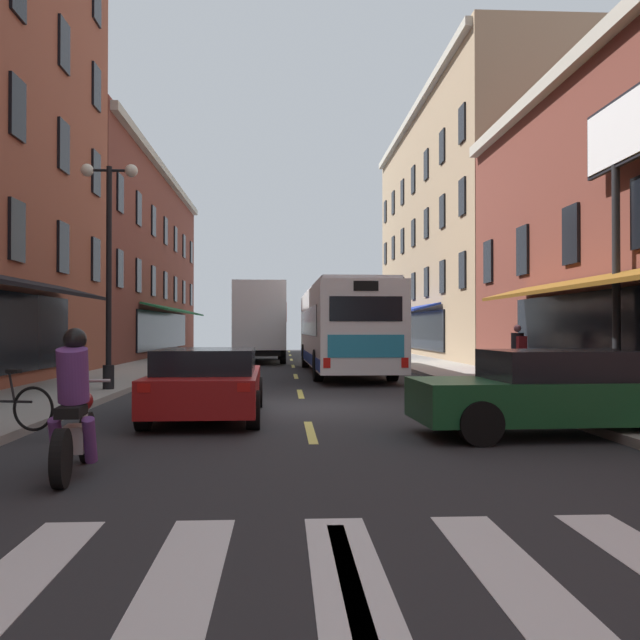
# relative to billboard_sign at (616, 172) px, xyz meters

# --- Properties ---
(ground_plane) EXTENTS (34.80, 80.00, 0.10)m
(ground_plane) POSITION_rel_billboard_sign_xyz_m (-7.05, -0.62, -5.23)
(ground_plane) COLOR #28282B
(lane_centre_dashes) EXTENTS (0.14, 73.90, 0.01)m
(lane_centre_dashes) POSITION_rel_billboard_sign_xyz_m (-7.05, -0.87, -5.18)
(lane_centre_dashes) COLOR #DBCC4C
(lane_centre_dashes) RESTS_ON ground
(crosswalk_near) EXTENTS (7.10, 2.80, 0.01)m
(crosswalk_near) POSITION_rel_billboard_sign_xyz_m (-7.05, -10.62, -5.18)
(crosswalk_near) COLOR silver
(crosswalk_near) RESTS_ON ground
(sidewalk_left) EXTENTS (3.00, 80.00, 0.14)m
(sidewalk_left) POSITION_rel_billboard_sign_xyz_m (-12.95, -0.62, -5.11)
(sidewalk_left) COLOR gray
(sidewalk_left) RESTS_ON ground
(sidewalk_right) EXTENTS (3.00, 80.00, 0.14)m
(sidewalk_right) POSITION_rel_billboard_sign_xyz_m (-1.15, -0.62, -5.11)
(sidewalk_right) COLOR gray
(sidewalk_right) RESTS_ON ground
(billboard_sign) EXTENTS (0.40, 2.69, 6.67)m
(billboard_sign) POSITION_rel_billboard_sign_xyz_m (0.00, 0.00, 0.00)
(billboard_sign) COLOR black
(billboard_sign) RESTS_ON sidewalk_right
(transit_bus) EXTENTS (2.80, 12.40, 3.21)m
(transit_bus) POSITION_rel_billboard_sign_xyz_m (-5.29, 10.26, -3.49)
(transit_bus) COLOR white
(transit_bus) RESTS_ON ground
(box_truck) EXTENTS (2.65, 8.19, 3.82)m
(box_truck) POSITION_rel_billboard_sign_xyz_m (-8.65, 19.29, -3.18)
(box_truck) COLOR white
(box_truck) RESTS_ON ground
(sedan_near) EXTENTS (2.06, 4.62, 1.28)m
(sedan_near) POSITION_rel_billboard_sign_xyz_m (-8.89, -2.29, -4.51)
(sedan_near) COLOR maroon
(sedan_near) RESTS_ON ground
(sedan_mid) EXTENTS (1.98, 4.48, 1.45)m
(sedan_mid) POSITION_rel_billboard_sign_xyz_m (-8.75, 29.62, -4.44)
(sedan_mid) COLOR navy
(sedan_mid) RESTS_ON ground
(sedan_far) EXTENTS (4.41, 2.09, 1.32)m
(sedan_far) POSITION_rel_billboard_sign_xyz_m (-3.24, -4.70, -4.50)
(sedan_far) COLOR #144723
(sedan_far) RESTS_ON ground
(motorcycle_rider) EXTENTS (0.64, 2.07, 1.66)m
(motorcycle_rider) POSITION_rel_billboard_sign_xyz_m (-9.84, -7.25, -4.47)
(motorcycle_rider) COLOR black
(motorcycle_rider) RESTS_ON ground
(bicycle_near) EXTENTS (1.68, 0.57, 0.91)m
(bicycle_near) POSITION_rel_billboard_sign_xyz_m (-11.67, -4.66, -4.68)
(bicycle_near) COLOR black
(bicycle_near) RESTS_ON sidewalk_left
(pedestrian_near) EXTENTS (0.36, 0.52, 1.63)m
(pedestrian_near) POSITION_rel_billboard_sign_xyz_m (-0.75, 4.41, -4.18)
(pedestrian_near) COLOR maroon
(pedestrian_near) RESTS_ON sidewalk_right
(street_lamp_twin) EXTENTS (1.42, 0.32, 5.66)m
(street_lamp_twin) POSITION_rel_billboard_sign_xyz_m (-11.86, 2.45, -1.92)
(street_lamp_twin) COLOR black
(street_lamp_twin) RESTS_ON sidewalk_left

